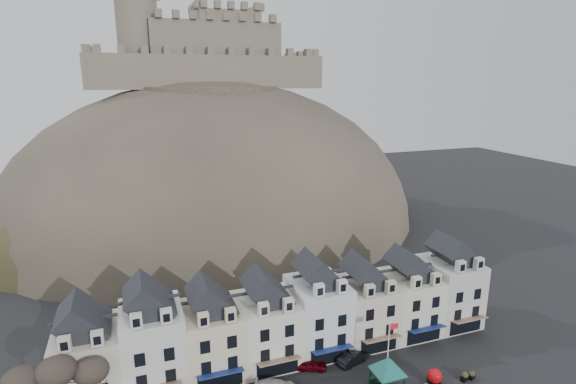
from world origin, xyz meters
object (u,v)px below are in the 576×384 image
object	(u,v)px
flagpole	(389,349)
car_charcoal	(354,357)
bus_shelter	(388,365)
red_buoy	(435,377)
car_maroon	(310,364)

from	to	relation	value
flagpole	car_charcoal	size ratio (longest dim) A/B	1.75
flagpole	bus_shelter	bearing A→B (deg)	-122.56
red_buoy	bus_shelter	bearing A→B (deg)	169.65
red_buoy	car_charcoal	distance (m)	9.68
car_maroon	red_buoy	bearing A→B (deg)	-98.71
flagpole	car_maroon	xyz separation A→B (m)	(-7.29, 5.44, -3.85)
bus_shelter	red_buoy	distance (m)	6.17
car_maroon	car_charcoal	distance (m)	5.58
bus_shelter	flagpole	size ratio (longest dim) A/B	0.85
car_charcoal	flagpole	bearing A→B (deg)	-179.22
bus_shelter	flagpole	xyz separation A→B (m)	(0.65, 1.03, 1.21)
bus_shelter	car_maroon	xyz separation A→B (m)	(-6.64, 6.47, -2.64)
flagpole	red_buoy	bearing A→B (deg)	-22.40
red_buoy	flagpole	xyz separation A→B (m)	(-4.99, 2.06, 3.47)
car_charcoal	bus_shelter	bearing A→B (deg)	171.61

